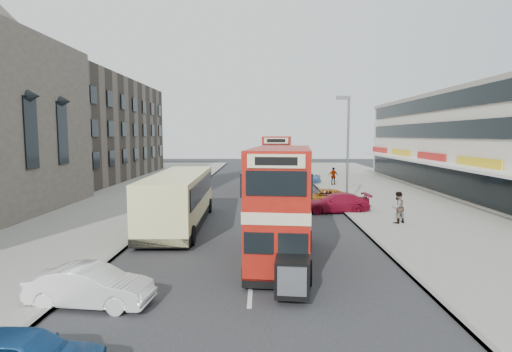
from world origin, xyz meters
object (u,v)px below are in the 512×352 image
(bus_second, at_px, (278,163))
(street_lamp, at_px, (347,143))
(cyclist, at_px, (306,199))
(pedestrian_near, at_px, (398,207))
(pedestrian_far, at_px, (333,176))
(car_right_b, at_px, (322,197))
(bus_main, at_px, (281,204))
(car_left_front, at_px, (91,286))
(car_right_c, at_px, (301,178))
(coach, at_px, (179,198))
(car_right_a, at_px, (336,203))

(bus_second, bearing_deg, street_lamp, 118.68)
(cyclist, bearing_deg, pedestrian_near, -44.68)
(pedestrian_far, bearing_deg, car_right_b, -112.32)
(bus_main, xyz_separation_m, car_right_b, (3.76, 13.62, -1.83))
(car_left_front, xyz_separation_m, cyclist, (8.67, 17.28, 0.04))
(car_left_front, height_order, cyclist, cyclist)
(street_lamp, xyz_separation_m, car_left_front, (-11.52, -16.82, -4.15))
(car_right_c, xyz_separation_m, pedestrian_near, (3.77, -20.06, 0.38))
(car_right_b, bearing_deg, bus_second, -165.49)
(pedestrian_near, relative_size, pedestrian_far, 1.04)
(bus_main, distance_m, car_right_b, 14.25)
(bus_second, bearing_deg, car_left_front, 80.19)
(street_lamp, bearing_deg, coach, -152.68)
(car_right_a, bearing_deg, car_left_front, -37.57)
(street_lamp, xyz_separation_m, car_right_b, (-1.53, 1.42, -4.15))
(car_right_b, height_order, car_right_c, car_right_c)
(bus_main, distance_m, cyclist, 13.02)
(car_right_b, distance_m, car_right_c, 13.32)
(street_lamp, relative_size, coach, 0.74)
(bus_main, distance_m, car_left_front, 7.96)
(coach, xyz_separation_m, car_right_b, (9.43, 7.08, -1.08))
(bus_main, bearing_deg, car_right_a, -105.95)
(bus_main, height_order, car_right_c, bus_main)
(car_right_a, distance_m, pedestrian_far, 14.76)
(pedestrian_near, bearing_deg, street_lamp, -96.73)
(bus_main, xyz_separation_m, car_left_front, (-6.23, -4.61, -1.83))
(bus_main, bearing_deg, coach, -43.34)
(bus_main, bearing_deg, street_lamp, -107.71)
(coach, height_order, pedestrian_far, coach)
(pedestrian_far, bearing_deg, coach, -131.42)
(bus_main, distance_m, pedestrian_near, 10.09)
(coach, bearing_deg, pedestrian_far, 55.27)
(car_left_front, height_order, pedestrian_far, pedestrian_far)
(cyclist, bearing_deg, pedestrian_far, 77.00)
(car_right_c, distance_m, pedestrian_far, 3.60)
(pedestrian_far, bearing_deg, bus_second, -160.57)
(coach, relative_size, car_right_a, 2.38)
(coach, distance_m, pedestrian_near, 12.95)
(bus_second, xyz_separation_m, car_right_c, (2.69, 4.57, -1.94))
(bus_main, relative_size, pedestrian_far, 4.74)
(car_right_b, xyz_separation_m, pedestrian_near, (3.50, -6.75, 0.47))
(cyclist, bearing_deg, car_right_c, 91.42)
(car_right_a, height_order, cyclist, cyclist)
(street_lamp, bearing_deg, car_right_a, -126.52)
(coach, relative_size, cyclist, 5.41)
(street_lamp, xyz_separation_m, pedestrian_near, (1.96, -5.33, -3.68))
(car_right_a, bearing_deg, bus_main, -25.01)
(pedestrian_near, bearing_deg, car_right_a, -81.24)
(bus_main, xyz_separation_m, bus_second, (0.79, 22.36, 0.20))
(street_lamp, bearing_deg, car_right_b, 137.30)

